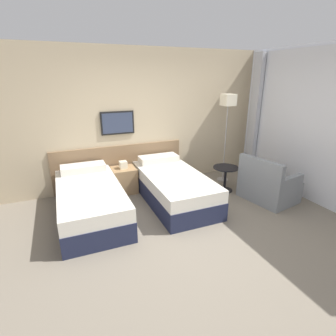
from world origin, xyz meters
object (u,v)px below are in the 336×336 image
Objects in this scene: floor_lamp at (228,109)px; side_table at (225,174)px; bed_near_door at (90,201)px; armchair at (268,186)px; nightstand at (124,180)px; bed_near_window at (173,187)px.

floor_lamp is 3.70× the size of side_table.
armchair reaches higher than bed_near_door.
armchair is (0.48, -0.64, -0.09)m from side_table.
armchair is (2.34, -1.36, 0.01)m from nightstand.
floor_lamp reaches higher than armchair.
armchair is at bearing -11.78° from bed_near_door.
bed_near_door is 3.14m from armchair.
bed_near_window is 1.13m from side_table.
nightstand is 0.63× the size of armchair.
nightstand is at bearing 135.42° from bed_near_window.
nightstand is at bearing 49.10° from armchair.
bed_near_door is 2.59m from side_table.
side_table is 0.81m from armchair.
bed_near_door is 1.97× the size of armchair.
bed_near_door is 1.03m from nightstand.
bed_near_door is 1.08× the size of floor_lamp.
side_table is (1.86, -0.72, 0.10)m from nightstand.
armchair is (3.08, -0.64, -0.01)m from bed_near_door.
bed_near_door reaches higher than side_table.
bed_near_window is 1.98m from floor_lamp.
bed_near_door is at bearing -170.12° from floor_lamp.
bed_near_door is 1.00× the size of bed_near_window.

